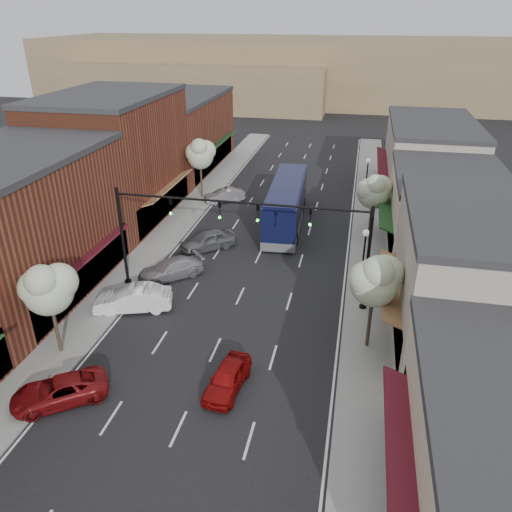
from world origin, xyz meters
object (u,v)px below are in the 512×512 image
Objects in this scene: parked_car_a at (59,391)px; parked_car_b at (133,299)px; signal_mast_right at (329,240)px; parked_car_e at (224,195)px; tree_left_near at (48,287)px; red_hatchback at (227,378)px; parked_car_d at (208,240)px; tree_right_near at (376,279)px; parked_car_c at (171,269)px; lamp_post_far at (367,173)px; coach_bus at (286,203)px; signal_mast_left at (155,225)px; tree_right_far at (374,190)px; tree_left_far at (200,153)px; lamp_post_near at (364,250)px.

parked_car_b is at bearing 144.69° from parked_car_a.
signal_mast_right is 21.17m from parked_car_e.
red_hatchback is at bearing -5.04° from tree_left_near.
parked_car_e is at bearing 146.68° from parked_car_d.
parked_car_c is at bearing 158.04° from tree_right_near.
parked_car_a is at bearing -114.00° from lamp_post_far.
lamp_post_far is at bearing 60.22° from tree_left_near.
parked_car_d is (-5.27, -6.36, -1.22)m from coach_bus.
lamp_post_far is 18.17m from parked_car_d.
signal_mast_left is 1.75× the size of parked_car_c.
tree_left_near reaches higher than parked_car_d.
tree_right_near is 18.63m from coach_bus.
signal_mast_left is at bearing -139.46° from tree_right_far.
tree_left_near is 5.35m from parked_car_a.
tree_right_near is at bearing -52.96° from tree_left_far.
tree_right_near reaches higher than lamp_post_near.
signal_mast_right is 13.95m from coach_bus.
signal_mast_left reaches higher than red_hatchback.
parked_car_c is (0.22, 1.49, -3.94)m from signal_mast_left.
tree_right_near is at bearing -56.09° from signal_mast_right.
parked_car_b is (-14.00, -23.02, -2.21)m from lamp_post_far.
tree_left_near is 32.35m from lamp_post_far.
tree_left_far is at bearing 167.78° from parked_car_b.
tree_right_far is at bearing -19.87° from tree_left_far.
lamp_post_near is at bearing 48.95° from signal_mast_right.
lamp_post_far is at bearing 83.78° from signal_mast_right.
tree_left_far reaches higher than tree_right_near.
tree_left_far reaches higher than parked_car_e.
signal_mast_left is 14.78m from coach_bus.
tree_left_near is (-16.60, -20.00, 0.23)m from tree_right_far.
tree_right_near is 16.01m from tree_right_far.
lamp_post_far reaches higher than parked_car_d.
signal_mast_right is 11.24m from signal_mast_left.
red_hatchback is 0.98× the size of parked_car_e.
parked_car_a is (2.05, -29.39, -3.98)m from tree_left_far.
parked_car_b is at bearing -53.29° from parked_car_d.
parked_car_e reaches higher than parked_car_a.
parked_car_c is (2.86, 9.54, -3.54)m from tree_left_near.
parked_car_c is (2.86, -16.46, -3.92)m from tree_left_far.
red_hatchback is (0.44, -21.83, -1.32)m from coach_bus.
tree_left_near reaches higher than parked_car_e.
tree_left_near is at bearing -116.80° from coach_bus.
signal_mast_left is 1.34× the size of tree_left_far.
parked_car_a is at bearing -121.88° from tree_right_far.
signal_mast_left reaches higher than tree_left_far.
coach_bus is (-4.56, 12.92, -2.64)m from signal_mast_right.
tree_right_far is 25.99m from tree_left_near.
tree_left_near is at bearing -146.67° from lamp_post_near.
parked_car_e is at bearing 139.03° from parked_car_c.
tree_right_near reaches higher than tree_left_near.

